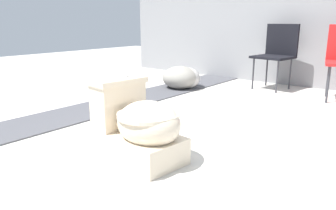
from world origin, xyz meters
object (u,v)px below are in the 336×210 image
object	(u,v)px
toilet	(139,126)
folding_chair_left	(277,49)
boulder_far	(180,77)
boulder_near	(187,78)

from	to	relation	value
toilet	folding_chair_left	xyz separation A→B (m)	(-0.21, 2.81, 0.29)
toilet	boulder_far	size ratio (longest dim) A/B	1.35
folding_chair_left	boulder_far	distance (m)	1.32
toilet	boulder_near	xyz separation A→B (m)	(-1.11, 2.07, -0.08)
toilet	boulder_far	xyz separation A→B (m)	(-1.17, 1.98, -0.07)
folding_chair_left	boulder_near	world-z (taller)	folding_chair_left
toilet	folding_chair_left	size ratio (longest dim) A/B	0.80
boulder_near	boulder_far	xyz separation A→B (m)	(-0.06, -0.09, 0.01)
toilet	folding_chair_left	distance (m)	2.83
boulder_near	boulder_far	size ratio (longest dim) A/B	0.81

